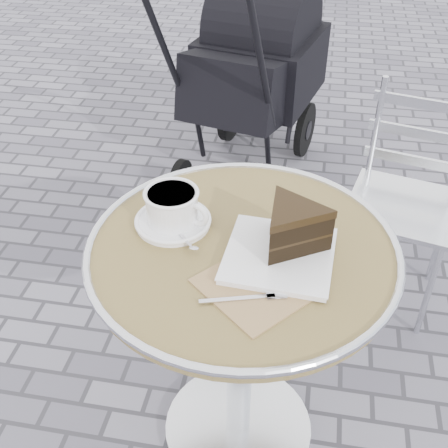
% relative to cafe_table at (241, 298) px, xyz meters
% --- Properties ---
extents(ground, '(80.00, 80.00, 0.00)m').
position_rel_cafe_table_xyz_m(ground, '(0.00, 0.00, -0.57)').
color(ground, slate).
rests_on(ground, ground).
extents(cafe_table, '(0.72, 0.72, 0.74)m').
position_rel_cafe_table_xyz_m(cafe_table, '(0.00, 0.00, 0.00)').
color(cafe_table, silver).
rests_on(cafe_table, ground).
extents(cappuccino_set, '(0.18, 0.19, 0.09)m').
position_rel_cafe_table_xyz_m(cappuccino_set, '(-0.17, 0.05, 0.21)').
color(cappuccino_set, white).
rests_on(cappuccino_set, cafe_table).
extents(cake_plate_set, '(0.30, 0.36, 0.12)m').
position_rel_cafe_table_xyz_m(cake_plate_set, '(0.10, -0.01, 0.22)').
color(cake_plate_set, '#9B7655').
rests_on(cake_plate_set, cafe_table).
extents(bistro_chair, '(0.43, 0.43, 0.80)m').
position_rel_cafe_table_xyz_m(bistro_chair, '(0.48, 0.77, -0.07)').
color(bistro_chair, silver).
rests_on(bistro_chair, ground).
extents(baby_stroller, '(0.67, 1.08, 1.05)m').
position_rel_cafe_table_xyz_m(baby_stroller, '(-0.18, 1.52, -0.10)').
color(baby_stroller, black).
rests_on(baby_stroller, ground).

